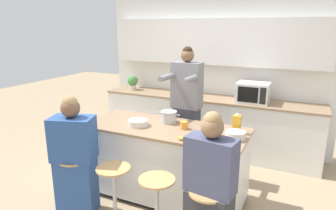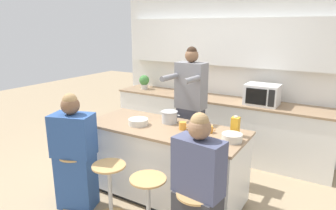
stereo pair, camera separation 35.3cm
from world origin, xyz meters
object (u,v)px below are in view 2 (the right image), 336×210
at_px(person_cooking, 190,114).
at_px(person_wrapped_blanket, 75,155).
at_px(fruit_bowl, 232,138).
at_px(juice_carton, 235,126).
at_px(kitchen_island, 165,162).
at_px(bar_stool_center_left, 110,191).
at_px(bar_stool_center_right, 149,206).
at_px(banana_bunch, 179,139).
at_px(microwave, 262,95).
at_px(person_seated_near, 198,195).
at_px(cooking_pot, 170,117).
at_px(potted_plant, 144,81).
at_px(coffee_cup_near, 210,129).
at_px(coffee_cup_far, 183,126).
at_px(bar_stool_leftmost, 77,178).

distance_m(person_cooking, person_wrapped_blanket, 1.60).
distance_m(fruit_bowl, juice_carton, 0.20).
bearing_deg(kitchen_island, bar_stool_center_left, -110.23).
relative_size(bar_stool_center_right, banana_bunch, 4.38).
bearing_deg(fruit_bowl, microwave, 93.95).
relative_size(bar_stool_center_left, person_seated_near, 0.47).
relative_size(person_cooking, cooking_pot, 6.26).
distance_m(kitchen_island, microwave, 1.85).
xyz_separation_m(cooking_pot, juice_carton, (0.84, -0.01, 0.03)).
height_order(kitchen_island, potted_plant, potted_plant).
bearing_deg(banana_bunch, coffee_cup_near, 66.28).
bearing_deg(coffee_cup_far, coffee_cup_near, 11.74).
xyz_separation_m(fruit_bowl, banana_bunch, (-0.48, -0.27, -0.02)).
bearing_deg(juice_carton, bar_stool_center_right, -122.19).
bearing_deg(cooking_pot, juice_carton, -0.79).
xyz_separation_m(bar_stool_center_left, bar_stool_center_right, (0.52, -0.02, 0.00)).
bearing_deg(person_cooking, fruit_bowl, -37.25).
bearing_deg(bar_stool_center_left, person_seated_near, -0.57).
relative_size(kitchen_island, cooking_pot, 6.70).
xyz_separation_m(bar_stool_center_left, juice_carton, (1.07, 0.86, 0.67)).
xyz_separation_m(bar_stool_center_right, person_seated_near, (0.53, 0.01, 0.29)).
bearing_deg(bar_stool_leftmost, person_seated_near, -0.36).
xyz_separation_m(person_wrapped_blanket, fruit_bowl, (1.61, 0.68, 0.31)).
bearing_deg(bar_stool_center_right, person_seated_near, 0.72).
height_order(fruit_bowl, coffee_cup_near, fruit_bowl).
relative_size(bar_stool_center_left, juice_carton, 2.93).
bearing_deg(microwave, juice_carton, -86.82).
bearing_deg(fruit_bowl, bar_stool_center_right, -130.20).
bearing_deg(juice_carton, person_cooking, 147.92).
distance_m(kitchen_island, bar_stool_leftmost, 1.06).
bearing_deg(fruit_bowl, banana_bunch, -150.47).
relative_size(kitchen_island, person_seated_near, 1.40).
bearing_deg(bar_stool_leftmost, juice_carton, 28.39).
bearing_deg(person_seated_near, fruit_bowl, 93.24).
bearing_deg(kitchen_island, coffee_cup_near, 9.97).
xyz_separation_m(bar_stool_leftmost, coffee_cup_far, (1.01, 0.73, 0.61)).
bearing_deg(microwave, fruit_bowl, -86.05).
height_order(bar_stool_leftmost, bar_stool_center_right, same).
height_order(cooking_pot, coffee_cup_near, cooking_pot).
xyz_separation_m(bar_stool_leftmost, person_wrapped_blanket, (0.01, -0.01, 0.30)).
bearing_deg(cooking_pot, coffee_cup_far, -27.64).
bearing_deg(person_seated_near, kitchen_island, 145.56).
xyz_separation_m(bar_stool_center_right, potted_plant, (-1.71, 2.33, 0.74)).
relative_size(bar_stool_center_left, person_wrapped_blanket, 0.47).
height_order(bar_stool_leftmost, person_cooking, person_cooking).
distance_m(banana_bunch, juice_carton, 0.64).
relative_size(kitchen_island, bar_stool_center_left, 2.99).
height_order(person_seated_near, banana_bunch, person_seated_near).
bearing_deg(kitchen_island, bar_stool_leftmost, -137.84).
relative_size(bar_stool_center_right, coffee_cup_far, 5.47).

